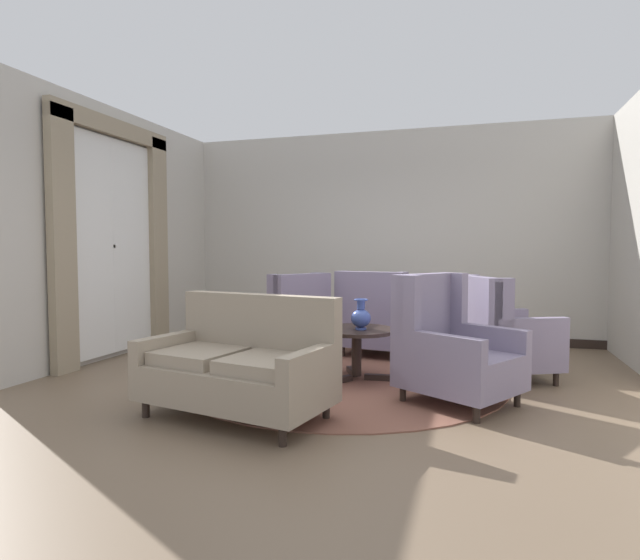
# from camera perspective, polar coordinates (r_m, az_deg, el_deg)

# --- Properties ---
(ground) EXTENTS (8.46, 8.46, 0.00)m
(ground) POSITION_cam_1_polar(r_m,az_deg,el_deg) (5.15, 1.51, -11.56)
(ground) COLOR brown
(wall_back) EXTENTS (6.21, 0.08, 3.07)m
(wall_back) POSITION_cam_1_polar(r_m,az_deg,el_deg) (7.81, 7.17, 4.85)
(wall_back) COLOR #BCB7AD
(wall_back) RESTS_ON ground
(wall_left) EXTENTS (0.08, 4.06, 3.07)m
(wall_left) POSITION_cam_1_polar(r_m,az_deg,el_deg) (7.14, -20.64, 4.81)
(wall_left) COLOR #BCB7AD
(wall_left) RESTS_ON ground
(baseboard_back) EXTENTS (6.05, 0.03, 0.12)m
(baseboard_back) POSITION_cam_1_polar(r_m,az_deg,el_deg) (7.86, 7.02, -5.96)
(baseboard_back) COLOR black
(baseboard_back) RESTS_ON ground
(area_rug) EXTENTS (3.27, 3.27, 0.01)m
(area_rug) POSITION_cam_1_polar(r_m,az_deg,el_deg) (5.43, 2.36, -10.71)
(area_rug) COLOR brown
(area_rug) RESTS_ON ground
(window_with_curtains) EXTENTS (0.12, 2.05, 2.89)m
(window_with_curtains) POSITION_cam_1_polar(r_m,az_deg,el_deg) (6.84, -21.61, 4.81)
(window_with_curtains) COLOR silver
(coffee_table) EXTENTS (0.79, 0.79, 0.53)m
(coffee_table) POSITION_cam_1_polar(r_m,az_deg,el_deg) (5.30, 4.04, -6.51)
(coffee_table) COLOR black
(coffee_table) RESTS_ON ground
(porcelain_vase) EXTENTS (0.20, 0.20, 0.31)m
(porcelain_vase) POSITION_cam_1_polar(r_m,az_deg,el_deg) (5.20, 4.50, -4.05)
(porcelain_vase) COLOR #384C93
(porcelain_vase) RESTS_ON coffee_table
(settee) EXTENTS (1.61, 1.07, 0.96)m
(settee) POSITION_cam_1_polar(r_m,az_deg,el_deg) (4.22, -8.80, -9.34)
(settee) COLOR gray
(settee) RESTS_ON ground
(armchair_near_window) EXTENTS (1.07, 1.06, 1.05)m
(armchair_near_window) POSITION_cam_1_polar(r_m,az_deg,el_deg) (6.27, -3.35, -4.75)
(armchair_near_window) COLOR slate
(armchair_near_window) RESTS_ON ground
(armchair_near_sideboard) EXTENTS (0.97, 0.94, 1.06)m
(armchair_near_sideboard) POSITION_cam_1_polar(r_m,az_deg,el_deg) (6.49, 6.15, -4.47)
(armchair_near_sideboard) COLOR slate
(armchair_near_sideboard) RESTS_ON ground
(armchair_beside_settee) EXTENTS (1.11, 1.11, 1.06)m
(armchair_beside_settee) POSITION_cam_1_polar(r_m,az_deg,el_deg) (5.64, 19.09, -5.82)
(armchair_beside_settee) COLOR slate
(armchair_beside_settee) RESTS_ON ground
(armchair_back_corner) EXTENTS (1.16, 1.13, 1.11)m
(armchair_back_corner) POSITION_cam_1_polar(r_m,az_deg,el_deg) (4.68, 14.15, -7.49)
(armchair_back_corner) COLOR slate
(armchair_back_corner) RESTS_ON ground
(side_table) EXTENTS (0.60, 0.60, 0.68)m
(side_table) POSITION_cam_1_polar(r_m,az_deg,el_deg) (6.12, 16.49, -5.35)
(side_table) COLOR black
(side_table) RESTS_ON ground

